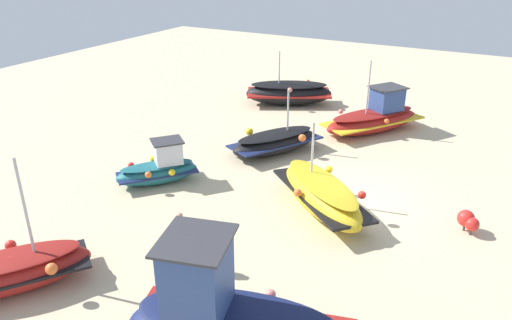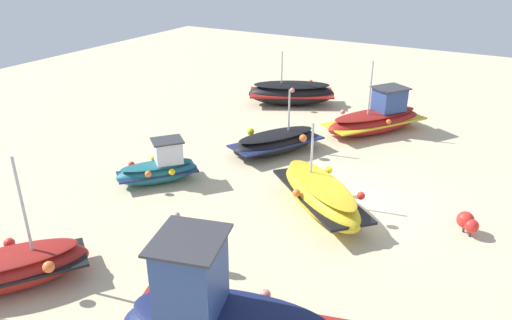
{
  "view_description": "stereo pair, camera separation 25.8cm",
  "coord_description": "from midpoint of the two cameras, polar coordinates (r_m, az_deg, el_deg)",
  "views": [
    {
      "loc": [
        15.39,
        4.48,
        8.72
      ],
      "look_at": [
        0.15,
        -3.9,
        0.9
      ],
      "focal_mm": 34.31,
      "sensor_mm": 36.0,
      "label": 1
    },
    {
      "loc": [
        15.26,
        4.7,
        8.72
      ],
      "look_at": [
        0.15,
        -3.9,
        0.9
      ],
      "focal_mm": 34.31,
      "sensor_mm": 36.0,
      "label": 2
    }
  ],
  "objects": [
    {
      "name": "fishing_boat_0",
      "position": [
        17.2,
        7.18,
        -3.99
      ],
      "size": [
        4.31,
        4.72,
        3.07
      ],
      "rotation": [
        0.0,
        0.0,
        0.88
      ],
      "color": "gold",
      "rests_on": "ground_plane"
    },
    {
      "name": "fishing_boat_6",
      "position": [
        28.53,
        3.58,
        7.84
      ],
      "size": [
        3.96,
        5.24,
        3.12
      ],
      "rotation": [
        0.0,
        0.0,
        2.06
      ],
      "color": "black",
      "rests_on": "ground_plane"
    },
    {
      "name": "mooring_buoy_1",
      "position": [
        17.38,
        22.88,
        -6.28
      ],
      "size": [
        0.56,
        0.56,
        0.74
      ],
      "color": "#3F3F42",
      "rests_on": "ground_plane"
    },
    {
      "name": "fishing_boat_5",
      "position": [
        19.46,
        -11.61,
        -1.0
      ],
      "size": [
        3.22,
        2.97,
        1.76
      ],
      "rotation": [
        0.0,
        0.0,
        2.45
      ],
      "color": "#1E6670",
      "rests_on": "ground_plane"
    },
    {
      "name": "fishing_boat_1",
      "position": [
        24.97,
        13.37,
        4.82
      ],
      "size": [
        5.49,
        4.46,
        3.64
      ],
      "rotation": [
        0.0,
        0.0,
        2.56
      ],
      "color": "maroon",
      "rests_on": "ground_plane"
    },
    {
      "name": "fishing_boat_3",
      "position": [
        15.12,
        -26.88,
        -11.46
      ],
      "size": [
        4.26,
        3.69,
        3.85
      ],
      "rotation": [
        0.0,
        0.0,
        5.67
      ],
      "color": "maroon",
      "rests_on": "ground_plane"
    },
    {
      "name": "mooring_buoy_0",
      "position": [
        17.25,
        23.49,
        -6.89
      ],
      "size": [
        0.46,
        0.46,
        0.62
      ],
      "color": "#3F3F42",
      "rests_on": "ground_plane"
    },
    {
      "name": "person_walking",
      "position": [
        14.29,
        -9.3,
        -8.71
      ],
      "size": [
        0.32,
        0.32,
        1.78
      ],
      "rotation": [
        0.0,
        0.0,
        2.73
      ],
      "color": "#2D2D38",
      "rests_on": "ground_plane"
    },
    {
      "name": "ground_plane",
      "position": [
        18.22,
        10.66,
        -4.84
      ],
      "size": [
        59.22,
        59.22,
        0.0
      ],
      "primitive_type": "plane",
      "color": "beige"
    },
    {
      "name": "fishing_boat_4",
      "position": [
        21.83,
        1.92,
        2.14
      ],
      "size": [
        4.59,
        3.61,
        2.88
      ],
      "rotation": [
        0.0,
        0.0,
        5.78
      ],
      "color": "black",
      "rests_on": "ground_plane"
    }
  ]
}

